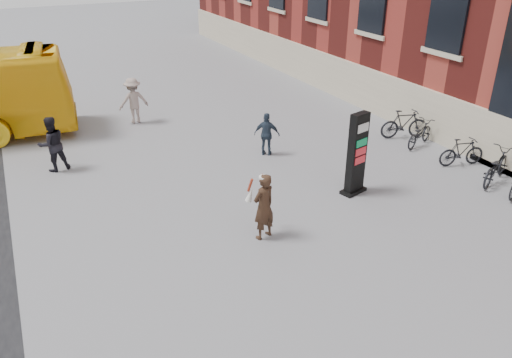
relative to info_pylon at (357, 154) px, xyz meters
name	(u,v)px	position (x,y,z in m)	size (l,w,h in m)	color
ground	(249,259)	(-4.27, -1.67, -1.24)	(100.00, 100.00, 0.00)	#9E9EA3
info_pylon	(357,154)	(0.00, 0.00, 0.00)	(0.86, 0.57, 2.48)	black
woman	(263,206)	(-3.52, -0.95, -0.33)	(0.79, 0.75, 1.77)	black
pedestrian_a	(52,144)	(-7.71, 5.61, -0.33)	(0.88, 0.69, 1.81)	black
pedestrian_b	(133,101)	(-4.25, 8.95, -0.32)	(1.19, 0.68, 1.84)	gray
pedestrian_c	(267,134)	(-1.00, 3.65, -0.48)	(0.88, 0.37, 1.51)	#2A3748
bike_4	(496,166)	(4.33, -1.36, -0.72)	(0.69, 1.97, 1.03)	black
bike_5	(462,152)	(4.33, -0.01, -0.76)	(0.45, 1.59, 0.96)	black
bike_6	(420,133)	(4.33, 1.94, -0.78)	(0.60, 1.72, 0.90)	black
bike_7	(404,124)	(4.33, 2.78, -0.69)	(0.51, 1.81, 1.09)	black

